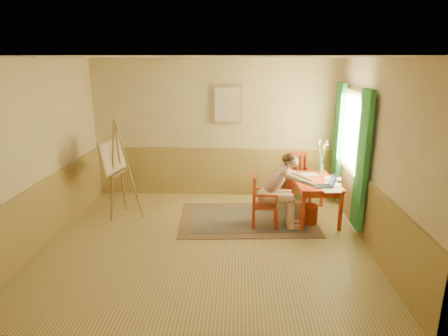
{
  "coord_description": "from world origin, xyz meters",
  "views": [
    {
      "loc": [
        0.5,
        -5.53,
        2.77
      ],
      "look_at": [
        0.25,
        0.55,
        1.05
      ],
      "focal_mm": 30.94,
      "sensor_mm": 36.0,
      "label": 1
    }
  ],
  "objects_px": {
    "table": "(314,185)",
    "laptop": "(326,184)",
    "figure": "(280,187)",
    "chair_back": "(299,177)",
    "easel": "(115,160)",
    "chair_left": "(262,201)"
  },
  "relations": [
    {
      "from": "table",
      "to": "figure",
      "type": "distance_m",
      "value": 0.77
    },
    {
      "from": "figure",
      "to": "chair_back",
      "type": "bearing_deg",
      "value": 69.61
    },
    {
      "from": "chair_left",
      "to": "laptop",
      "type": "relative_size",
      "value": 2.47
    },
    {
      "from": "figure",
      "to": "laptop",
      "type": "bearing_deg",
      "value": 4.11
    },
    {
      "from": "table",
      "to": "chair_back",
      "type": "relative_size",
      "value": 1.33
    },
    {
      "from": "figure",
      "to": "easel",
      "type": "xyz_separation_m",
      "value": [
        -2.88,
        0.4,
        0.34
      ]
    },
    {
      "from": "chair_left",
      "to": "chair_back",
      "type": "bearing_deg",
      "value": 59.94
    },
    {
      "from": "chair_left",
      "to": "chair_back",
      "type": "distance_m",
      "value": 1.63
    },
    {
      "from": "table",
      "to": "laptop",
      "type": "xyz_separation_m",
      "value": [
        0.11,
        -0.36,
        0.13
      ]
    },
    {
      "from": "chair_back",
      "to": "laptop",
      "type": "distance_m",
      "value": 1.42
    },
    {
      "from": "laptop",
      "to": "figure",
      "type": "bearing_deg",
      "value": -175.89
    },
    {
      "from": "table",
      "to": "figure",
      "type": "relative_size",
      "value": 0.97
    },
    {
      "from": "chair_left",
      "to": "chair_back",
      "type": "relative_size",
      "value": 0.99
    },
    {
      "from": "figure",
      "to": "laptop",
      "type": "distance_m",
      "value": 0.77
    },
    {
      "from": "chair_left",
      "to": "chair_back",
      "type": "height_order",
      "value": "chair_back"
    },
    {
      "from": "laptop",
      "to": "chair_back",
      "type": "bearing_deg",
      "value": 99.62
    },
    {
      "from": "table",
      "to": "figure",
      "type": "bearing_deg",
      "value": -147.64
    },
    {
      "from": "table",
      "to": "figure",
      "type": "xyz_separation_m",
      "value": [
        -0.65,
        -0.41,
        0.08
      ]
    },
    {
      "from": "laptop",
      "to": "table",
      "type": "bearing_deg",
      "value": 107.62
    },
    {
      "from": "chair_left",
      "to": "laptop",
      "type": "xyz_separation_m",
      "value": [
        1.05,
        0.04,
        0.3
      ]
    },
    {
      "from": "laptop",
      "to": "easel",
      "type": "relative_size",
      "value": 0.21
    },
    {
      "from": "table",
      "to": "chair_left",
      "type": "relative_size",
      "value": 1.35
    }
  ]
}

